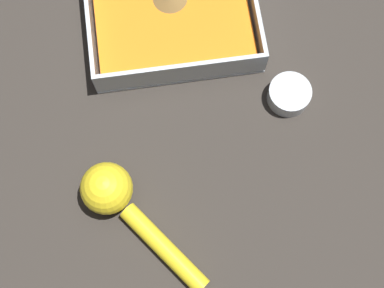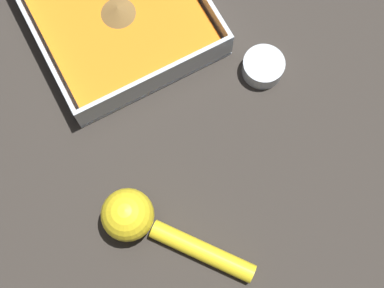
{
  "view_description": "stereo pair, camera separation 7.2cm",
  "coord_description": "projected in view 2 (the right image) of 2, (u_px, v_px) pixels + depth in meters",
  "views": [
    {
      "loc": [
        -0.06,
        -0.4,
        0.72
      ],
      "look_at": [
        -0.03,
        -0.2,
        0.03
      ],
      "focal_mm": 50.0,
      "sensor_mm": 36.0,
      "label": 1
    },
    {
      "loc": [
        -0.13,
        -0.38,
        0.72
      ],
      "look_at": [
        -0.03,
        -0.2,
        0.03
      ],
      "focal_mm": 50.0,
      "sensor_mm": 36.0,
      "label": 2
    }
  ],
  "objects": [
    {
      "name": "square_dish",
      "position": [
        120.0,
        18.0,
        0.79
      ],
      "size": [
        0.25,
        0.25,
        0.05
      ],
      "color": "silver",
      "rests_on": "ground_plane"
    },
    {
      "name": "ground_plane",
      "position": [
        150.0,
        27.0,
        0.81
      ],
      "size": [
        4.0,
        4.0,
        0.0
      ],
      "primitive_type": "plane",
      "color": "#332D28"
    },
    {
      "name": "spice_bowl",
      "position": [
        263.0,
        67.0,
        0.77
      ],
      "size": [
        0.06,
        0.06,
        0.03
      ],
      "color": "silver",
      "rests_on": "ground_plane"
    },
    {
      "name": "lemon_squeezer",
      "position": [
        143.0,
        223.0,
        0.69
      ],
      "size": [
        0.15,
        0.18,
        0.07
      ],
      "rotation": [
        0.0,
        0.0,
        2.22
      ],
      "color": "yellow",
      "rests_on": "ground_plane"
    }
  ]
}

